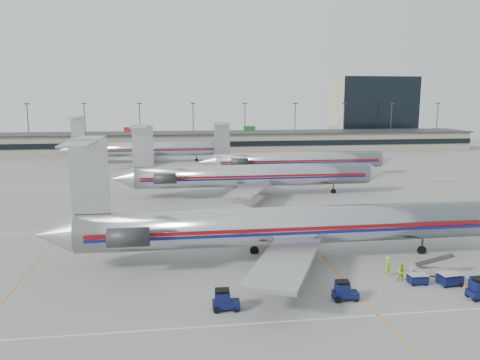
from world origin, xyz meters
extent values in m
plane|color=gray|center=(0.00, 0.00, 0.00)|extent=(260.00, 260.00, 0.00)
cube|color=silver|center=(0.00, 10.00, 0.01)|extent=(160.00, 0.15, 0.02)
cube|color=gray|center=(0.00, 98.00, 3.00)|extent=(160.00, 16.00, 6.00)
cube|color=black|center=(0.00, 89.90, 3.20)|extent=(160.00, 0.20, 1.60)
cube|color=#2D2D30|center=(0.00, 98.00, 6.10)|extent=(162.00, 17.00, 0.30)
cylinder|color=#38383D|center=(-63.00, 112.00, 7.50)|extent=(0.30, 0.30, 15.00)
cube|color=#2D2D30|center=(-63.00, 112.00, 15.10)|extent=(1.60, 0.40, 0.35)
cylinder|color=#38383D|center=(-45.00, 112.00, 7.50)|extent=(0.30, 0.30, 15.00)
cube|color=#2D2D30|center=(-45.00, 112.00, 15.10)|extent=(1.60, 0.40, 0.35)
cylinder|color=#38383D|center=(-27.00, 112.00, 7.50)|extent=(0.30, 0.30, 15.00)
cube|color=#2D2D30|center=(-27.00, 112.00, 15.10)|extent=(1.60, 0.40, 0.35)
cylinder|color=#38383D|center=(-9.00, 112.00, 7.50)|extent=(0.30, 0.30, 15.00)
cube|color=#2D2D30|center=(-9.00, 112.00, 15.10)|extent=(1.60, 0.40, 0.35)
cylinder|color=#38383D|center=(9.00, 112.00, 7.50)|extent=(0.30, 0.30, 15.00)
cube|color=#2D2D30|center=(9.00, 112.00, 15.10)|extent=(1.60, 0.40, 0.35)
cylinder|color=#38383D|center=(27.00, 112.00, 7.50)|extent=(0.30, 0.30, 15.00)
cube|color=#2D2D30|center=(27.00, 112.00, 15.10)|extent=(1.60, 0.40, 0.35)
cylinder|color=#38383D|center=(45.00, 112.00, 7.50)|extent=(0.30, 0.30, 15.00)
cube|color=#2D2D30|center=(45.00, 112.00, 15.10)|extent=(1.60, 0.40, 0.35)
cylinder|color=#38383D|center=(63.00, 112.00, 7.50)|extent=(0.30, 0.30, 15.00)
cube|color=#2D2D30|center=(63.00, 112.00, 15.10)|extent=(1.60, 0.40, 0.35)
cylinder|color=#38383D|center=(81.00, 112.00, 7.50)|extent=(0.30, 0.30, 15.00)
cube|color=#2D2D30|center=(81.00, 112.00, 15.10)|extent=(1.60, 0.40, 0.35)
cube|color=tan|center=(62.00, 128.00, 12.50)|extent=(30.00, 20.00, 25.00)
cylinder|color=silver|center=(-3.90, -4.60, 3.74)|extent=(42.72, 3.95, 3.95)
cone|color=#B3B3B8|center=(-27.18, -4.60, 3.74)|extent=(3.84, 3.95, 3.95)
cube|color=maroon|center=(-3.90, -6.59, 3.90)|extent=(40.59, 0.05, 0.37)
cube|color=navy|center=(-3.90, -6.59, 3.47)|extent=(40.59, 0.05, 0.30)
cube|color=#B3B3B8|center=(-6.03, 2.87, 2.67)|extent=(9.93, 14.48, 0.34)
cube|color=#B3B3B8|center=(-6.03, -12.08, 2.67)|extent=(9.93, 14.48, 0.34)
cube|color=#B3B3B8|center=(-23.66, -4.60, 9.35)|extent=(3.63, 0.27, 7.26)
cube|color=#B3B3B8|center=(-23.98, -4.60, 12.76)|extent=(2.56, 11.21, 0.19)
cylinder|color=#2D2D30|center=(-19.92, -1.56, 4.06)|extent=(3.84, 1.82, 1.82)
cylinder|color=#2D2D30|center=(-19.92, -7.65, 4.06)|extent=(3.84, 1.82, 1.82)
cylinder|color=#2D2D30|center=(11.06, -4.60, 0.88)|extent=(0.21, 0.21, 1.76)
cylinder|color=#2D2D30|center=(-7.10, -7.16, 0.88)|extent=(0.21, 0.21, 1.76)
cylinder|color=#2D2D30|center=(-7.10, -2.04, 0.88)|extent=(0.21, 0.21, 1.76)
cylinder|color=black|center=(11.06, -4.60, 0.37)|extent=(0.96, 0.32, 0.96)
cylinder|color=silver|center=(-1.82, 28.58, 3.58)|extent=(40.91, 3.78, 3.78)
cone|color=silver|center=(20.27, 28.58, 3.58)|extent=(3.27, 3.78, 3.78)
cone|color=#B3B3B8|center=(-24.12, 28.58, 3.58)|extent=(3.68, 3.78, 3.78)
cube|color=maroon|center=(-1.82, 26.68, 3.73)|extent=(38.87, 0.05, 0.36)
cube|color=navy|center=(-1.82, 26.68, 3.32)|extent=(38.87, 0.05, 0.29)
cube|color=#B3B3B8|center=(-3.87, 35.74, 2.56)|extent=(9.51, 13.87, 0.33)
cube|color=#B3B3B8|center=(-3.87, 21.42, 2.56)|extent=(9.51, 13.87, 0.33)
cube|color=#B3B3B8|center=(-20.74, 28.58, 8.95)|extent=(3.48, 0.26, 6.95)
cube|color=#B3B3B8|center=(-21.05, 28.58, 12.22)|extent=(2.45, 10.74, 0.18)
cylinder|color=#2D2D30|center=(-17.16, 31.50, 3.89)|extent=(3.68, 1.74, 1.74)
cylinder|color=#2D2D30|center=(-17.16, 25.67, 3.89)|extent=(3.68, 1.74, 1.74)
cylinder|color=#2D2D30|center=(12.50, 28.58, 0.84)|extent=(0.20, 0.20, 1.69)
cylinder|color=#2D2D30|center=(-4.89, 26.13, 0.84)|extent=(0.20, 0.20, 1.69)
cylinder|color=#2D2D30|center=(-4.89, 31.04, 0.84)|extent=(0.20, 0.20, 1.69)
cylinder|color=black|center=(12.50, 28.58, 0.36)|extent=(0.92, 0.31, 0.92)
cylinder|color=silver|center=(11.51, 48.33, 3.40)|extent=(36.92, 3.59, 3.59)
cone|color=silver|center=(31.52, 48.33, 3.40)|extent=(3.11, 3.59, 3.59)
cone|color=#B3B3B8|center=(-8.70, 48.33, 3.40)|extent=(3.50, 3.59, 3.59)
cube|color=maroon|center=(11.51, 46.52, 3.55)|extent=(35.07, 0.05, 0.34)
cube|color=navy|center=(11.51, 46.52, 3.16)|extent=(35.07, 0.05, 0.27)
cube|color=#B3B3B8|center=(9.57, 55.13, 2.43)|extent=(9.04, 13.17, 0.31)
cube|color=#B3B3B8|center=(9.57, 41.53, 2.43)|extent=(9.04, 13.17, 0.31)
cube|color=#B3B3B8|center=(-5.49, 48.33, 8.50)|extent=(3.30, 0.24, 6.61)
cube|color=#B3B3B8|center=(-5.79, 48.33, 11.61)|extent=(2.33, 10.20, 0.17)
cylinder|color=#2D2D30|center=(-2.09, 51.10, 3.69)|extent=(3.50, 1.65, 1.65)
cylinder|color=#2D2D30|center=(-2.09, 45.56, 3.69)|extent=(3.50, 1.65, 1.65)
cylinder|color=#2D2D30|center=(24.14, 48.33, 0.80)|extent=(0.19, 0.19, 1.60)
cylinder|color=#2D2D30|center=(8.59, 46.00, 0.80)|extent=(0.19, 0.19, 1.60)
cylinder|color=#2D2D30|center=(8.59, 50.66, 0.80)|extent=(0.19, 0.19, 1.60)
cylinder|color=black|center=(24.14, 48.33, 0.34)|extent=(0.87, 0.29, 0.87)
cylinder|color=silver|center=(-22.74, 75.57, 3.51)|extent=(38.12, 3.71, 3.71)
cone|color=silver|center=(-2.07, 75.57, 3.51)|extent=(3.21, 3.71, 3.71)
cone|color=#B3B3B8|center=(-43.61, 75.57, 3.51)|extent=(3.61, 3.71, 3.71)
cube|color=maroon|center=(-22.74, 73.70, 3.66)|extent=(36.22, 0.05, 0.35)
cube|color=navy|center=(-22.74, 73.70, 3.26)|extent=(36.22, 0.05, 0.28)
cube|color=#B3B3B8|center=(-24.75, 82.59, 2.51)|extent=(9.33, 13.60, 0.32)
cube|color=#B3B3B8|center=(-24.75, 68.55, 2.51)|extent=(9.33, 13.60, 0.32)
cube|color=#B3B3B8|center=(-40.30, 75.57, 8.78)|extent=(3.41, 0.25, 6.82)
cube|color=#B3B3B8|center=(-40.60, 75.57, 11.99)|extent=(2.41, 10.53, 0.18)
cylinder|color=#2D2D30|center=(-36.79, 78.43, 3.81)|extent=(3.61, 1.71, 1.71)
cylinder|color=#2D2D30|center=(-36.79, 72.71, 3.81)|extent=(3.61, 1.71, 1.71)
cylinder|color=#2D2D30|center=(-9.70, 75.57, 0.83)|extent=(0.20, 0.20, 1.66)
cylinder|color=#2D2D30|center=(-25.75, 73.16, 0.83)|extent=(0.20, 0.20, 1.66)
cylinder|color=#2D2D30|center=(-25.75, 77.98, 0.83)|extent=(0.20, 0.20, 1.66)
cylinder|color=black|center=(-9.70, 75.57, 0.35)|extent=(0.90, 0.30, 0.90)
cube|color=#0A0F38|center=(-11.69, -15.45, 0.55)|extent=(2.24, 1.21, 0.50)
cube|color=#0A0F38|center=(-11.99, -15.45, 1.14)|extent=(1.24, 1.06, 0.89)
cube|color=black|center=(-11.99, -15.45, 1.74)|extent=(1.19, 1.00, 0.08)
cylinder|color=black|center=(-10.90, -14.95, 0.28)|extent=(0.56, 0.18, 0.56)
cylinder|color=black|center=(-10.90, -15.95, 0.28)|extent=(0.56, 0.18, 0.56)
cylinder|color=black|center=(-12.49, -14.95, 0.28)|extent=(0.56, 0.18, 0.56)
cylinder|color=black|center=(-12.49, -15.95, 0.28)|extent=(0.56, 0.18, 0.56)
cube|color=#0A0F38|center=(-1.55, -14.95, 0.53)|extent=(2.20, 1.25, 0.48)
cube|color=#0A0F38|center=(-1.84, -14.95, 1.10)|extent=(1.24, 1.06, 0.86)
cube|color=black|center=(-1.84, -14.95, 1.68)|extent=(1.18, 1.01, 0.08)
cylinder|color=black|center=(-0.78, -14.47, 0.27)|extent=(0.54, 0.17, 0.54)
cylinder|color=black|center=(-0.78, -15.43, 0.27)|extent=(0.54, 0.17, 0.54)
cylinder|color=black|center=(-2.32, -14.47, 0.27)|extent=(0.54, 0.17, 0.54)
cylinder|color=black|center=(-2.32, -15.43, 0.27)|extent=(0.54, 0.17, 0.54)
cube|color=#0A0F38|center=(9.62, -16.33, 1.22)|extent=(1.36, 1.16, 0.96)
cube|color=black|center=(9.62, -16.33, 1.86)|extent=(1.30, 1.10, 0.09)
cylinder|color=black|center=(9.09, -15.80, 0.30)|extent=(0.60, 0.19, 0.60)
cylinder|color=black|center=(9.09, -16.86, 0.30)|extent=(0.60, 0.19, 0.60)
cube|color=#0A0F38|center=(9.00, -13.19, 0.58)|extent=(2.11, 1.55, 0.74)
cube|color=gray|center=(9.00, -13.19, 1.10)|extent=(2.11, 1.55, 0.06)
cylinder|color=black|center=(9.73, -12.61, 0.19)|extent=(0.38, 0.15, 0.38)
cylinder|color=black|center=(9.73, -13.77, 0.19)|extent=(0.38, 0.15, 0.38)
cylinder|color=black|center=(8.26, -12.61, 0.19)|extent=(0.38, 0.15, 0.38)
cylinder|color=black|center=(8.26, -13.77, 0.19)|extent=(0.38, 0.15, 0.38)
cube|color=#0A0F38|center=(6.23, -12.54, 0.48)|extent=(1.70, 1.21, 0.61)
cube|color=gray|center=(6.23, -12.54, 0.91)|extent=(1.70, 1.21, 0.05)
cylinder|color=black|center=(6.84, -12.06, 0.16)|extent=(0.31, 0.12, 0.31)
cylinder|color=black|center=(6.84, -13.02, 0.16)|extent=(0.31, 0.12, 0.31)
cylinder|color=black|center=(5.62, -12.06, 0.16)|extent=(0.31, 0.12, 0.31)
cylinder|color=black|center=(5.62, -13.02, 0.16)|extent=(0.31, 0.12, 0.31)
cube|color=gray|center=(8.40, -10.63, 0.42)|extent=(3.56, 1.97, 0.47)
cube|color=#2D2D30|center=(8.96, -10.63, 1.50)|extent=(3.51, 1.62, 1.20)
cylinder|color=black|center=(9.61, -10.12, 0.23)|extent=(0.47, 0.15, 0.47)
cylinder|color=black|center=(9.61, -11.15, 0.23)|extent=(0.47, 0.15, 0.47)
cylinder|color=black|center=(7.18, -10.12, 0.23)|extent=(0.47, 0.15, 0.47)
cylinder|color=black|center=(7.18, -11.15, 0.23)|extent=(0.47, 0.15, 0.47)
imported|color=#91EA16|center=(4.39, -10.35, 0.98)|extent=(0.84, 0.83, 1.96)
imported|color=#8EC412|center=(5.17, -11.64, 0.84)|extent=(0.87, 0.71, 1.69)
cone|color=#FD4708|center=(9.86, -14.18, 0.26)|extent=(0.42, 0.42, 0.52)
cone|color=#FD4708|center=(-11.35, -12.96, 0.29)|extent=(0.54, 0.54, 0.59)
camera|label=1|loc=(-15.46, -50.39, 16.72)|focal=35.00mm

